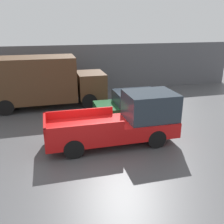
{
  "coord_description": "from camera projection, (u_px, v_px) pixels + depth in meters",
  "views": [
    {
      "loc": [
        -1.46,
        -9.52,
        5.14
      ],
      "look_at": [
        1.39,
        1.31,
        1.13
      ],
      "focal_mm": 40.0,
      "sensor_mm": 36.0,
      "label": 1
    }
  ],
  "objects": [
    {
      "name": "ground_plane",
      "position": [
        89.0,
        149.0,
        10.75
      ],
      "size": [
        60.0,
        60.0,
        0.0
      ],
      "primitive_type": "plane",
      "color": "#4C4C4F"
    },
    {
      "name": "building_wall",
      "position": [
        66.0,
        69.0,
        19.0
      ],
      "size": [
        28.0,
        0.15,
        3.59
      ],
      "color": "#56565B",
      "rests_on": "ground"
    },
    {
      "name": "pickup_truck",
      "position": [
        125.0,
        120.0,
        11.09
      ],
      "size": [
        5.76,
        2.01,
        2.26
      ],
      "color": "red",
      "rests_on": "ground"
    },
    {
      "name": "car",
      "position": [
        134.0,
        105.0,
        14.03
      ],
      "size": [
        4.3,
        1.99,
        1.58
      ],
      "color": "#1E592D",
      "rests_on": "ground"
    },
    {
      "name": "delivery_truck",
      "position": [
        36.0,
        81.0,
        15.6
      ],
      "size": [
        7.91,
        2.48,
        3.2
      ],
      "color": "#4C331E",
      "rests_on": "ground"
    },
    {
      "name": "newspaper_box",
      "position": [
        41.0,
        88.0,
        18.66
      ],
      "size": [
        0.45,
        0.4,
        1.04
      ],
      "color": "gold",
      "rests_on": "ground"
    }
  ]
}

